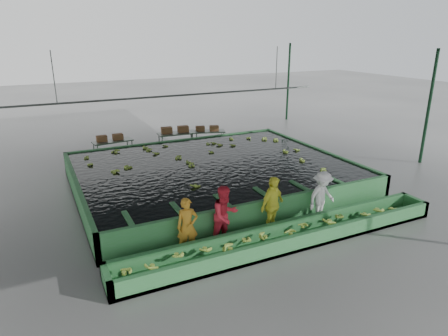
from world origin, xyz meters
name	(u,v)px	position (x,y,z in m)	size (l,w,h in m)	color
ground	(230,199)	(0.00, 0.00, 0.00)	(80.00, 80.00, 0.00)	slate
shed_roof	(231,53)	(0.00, 0.00, 5.00)	(20.00, 22.00, 0.04)	gray
shed_posts	(230,130)	(0.00, 0.00, 2.50)	(20.00, 22.00, 5.00)	#12321C
flotation_tank	(213,174)	(0.00, 1.50, 0.45)	(10.00, 8.00, 0.90)	#337A3F
tank_water	(213,164)	(0.00, 1.50, 0.85)	(9.70, 7.70, 0.00)	black
sorting_trough	(288,236)	(0.00, -3.60, 0.25)	(10.00, 1.00, 0.50)	#337A3F
cableway_rail	(179,95)	(0.00, 5.00, 3.00)	(0.08, 0.08, 14.00)	#59605B
rail_hanger_left	(54,77)	(-5.00, 5.00, 4.00)	(0.04, 0.04, 2.00)	#59605B
rail_hanger_right	(276,68)	(5.00, 5.00, 4.00)	(0.04, 0.04, 2.00)	#59605B
worker_a	(187,226)	(-2.67, -2.80, 0.78)	(0.57, 0.37, 1.56)	#C48522
worker_b	(225,216)	(-1.57, -2.80, 0.86)	(0.84, 0.65, 1.72)	red
worker_c	(272,205)	(-0.05, -2.80, 0.87)	(1.02, 0.42, 1.74)	#FDFF43
worker_d	(322,197)	(1.75, -2.80, 0.81)	(1.05, 0.60, 1.62)	white
packing_table_left	(113,149)	(-2.72, 6.86, 0.41)	(1.81, 0.72, 0.82)	#59605B
packing_table_mid	(178,141)	(0.47, 6.78, 0.44)	(1.95, 0.78, 0.89)	#59605B
packing_table_right	(207,139)	(2.07, 6.75, 0.41)	(1.80, 0.72, 0.82)	#59605B
box_stack_left	(110,140)	(-2.81, 6.96, 0.82)	(1.21, 0.33, 0.26)	brown
box_stack_mid	(175,132)	(0.37, 6.87, 0.89)	(1.35, 0.37, 0.29)	brown
box_stack_right	(207,131)	(2.06, 6.74, 0.82)	(1.18, 0.33, 0.25)	brown
floating_bananas	(204,159)	(0.00, 2.30, 0.85)	(9.44, 6.43, 0.13)	#8FB43D
trough_bananas	(289,231)	(0.00, -3.60, 0.40)	(8.70, 0.58, 0.12)	#8FB43D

